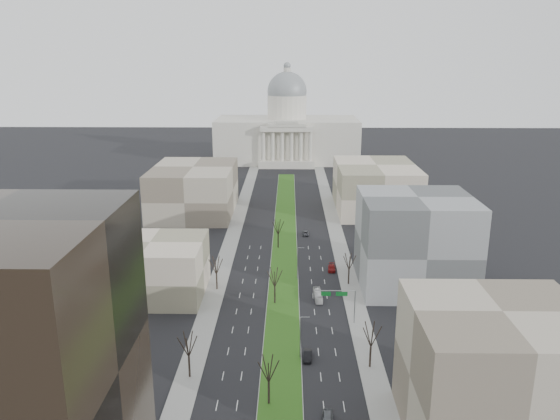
# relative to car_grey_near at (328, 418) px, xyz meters

# --- Properties ---
(ground) EXTENTS (600.00, 600.00, 0.00)m
(ground) POSITION_rel_car_grey_near_xyz_m (-7.88, 84.81, -0.79)
(ground) COLOR black
(ground) RESTS_ON ground
(median) EXTENTS (8.00, 222.03, 0.20)m
(median) POSITION_rel_car_grey_near_xyz_m (-7.88, 83.80, -0.69)
(median) COLOR #999993
(median) RESTS_ON ground
(sidewalk_left) EXTENTS (5.00, 330.00, 0.15)m
(sidewalk_left) POSITION_rel_car_grey_near_xyz_m (-25.38, 59.81, -0.72)
(sidewalk_left) COLOR gray
(sidewalk_left) RESTS_ON ground
(sidewalk_right) EXTENTS (5.00, 330.00, 0.15)m
(sidewalk_right) POSITION_rel_car_grey_near_xyz_m (9.62, 59.81, -0.72)
(sidewalk_right) COLOR gray
(sidewalk_right) RESTS_ON ground
(capitol) EXTENTS (80.00, 46.00, 55.00)m
(capitol) POSITION_rel_car_grey_near_xyz_m (-7.88, 234.40, 15.51)
(capitol) COLOR beige
(capitol) RESTS_ON ground
(building_beige_left) EXTENTS (26.00, 22.00, 14.00)m
(building_beige_left) POSITION_rel_car_grey_near_xyz_m (-40.88, 49.81, 6.21)
(building_beige_left) COLOR gray
(building_beige_left) RESTS_ON ground
(building_tan_right) EXTENTS (26.00, 24.00, 22.00)m
(building_tan_right) POSITION_rel_car_grey_near_xyz_m (25.12, -3.19, 10.21)
(building_tan_right) COLOR #7A6E5E
(building_tan_right) RESTS_ON ground
(building_grey_right) EXTENTS (28.00, 26.00, 24.00)m
(building_grey_right) POSITION_rel_car_grey_near_xyz_m (26.12, 56.81, 11.21)
(building_grey_right) COLOR #595C5E
(building_grey_right) RESTS_ON ground
(building_far_left) EXTENTS (30.00, 40.00, 18.00)m
(building_far_left) POSITION_rel_car_grey_near_xyz_m (-42.88, 124.81, 8.21)
(building_far_left) COLOR #7A6E5E
(building_far_left) RESTS_ON ground
(building_far_right) EXTENTS (30.00, 40.00, 18.00)m
(building_far_right) POSITION_rel_car_grey_near_xyz_m (27.12, 129.81, 8.21)
(building_far_right) COLOR gray
(building_far_right) RESTS_ON ground
(tree_left_mid) EXTENTS (5.40, 5.40, 9.72)m
(tree_left_mid) POSITION_rel_car_grey_near_xyz_m (-25.08, 12.81, 6.20)
(tree_left_mid) COLOR black
(tree_left_mid) RESTS_ON ground
(tree_left_far) EXTENTS (5.28, 5.28, 9.50)m
(tree_left_far) POSITION_rel_car_grey_near_xyz_m (-25.08, 52.81, 6.05)
(tree_left_far) COLOR black
(tree_left_far) RESTS_ON ground
(tree_right_mid) EXTENTS (5.52, 5.52, 9.94)m
(tree_right_mid) POSITION_rel_car_grey_near_xyz_m (9.32, 16.81, 6.36)
(tree_right_mid) COLOR black
(tree_right_mid) RESTS_ON ground
(tree_right_far) EXTENTS (5.04, 5.04, 9.07)m
(tree_right_far) POSITION_rel_car_grey_near_xyz_m (9.32, 56.81, 5.73)
(tree_right_far) COLOR black
(tree_right_far) RESTS_ON ground
(tree_median_a) EXTENTS (5.40, 5.40, 9.72)m
(tree_median_a) POSITION_rel_car_grey_near_xyz_m (-9.88, 4.81, 6.20)
(tree_median_a) COLOR black
(tree_median_a) RESTS_ON ground
(tree_median_b) EXTENTS (5.40, 5.40, 9.72)m
(tree_median_b) POSITION_rel_car_grey_near_xyz_m (-9.88, 44.81, 6.20)
(tree_median_b) COLOR black
(tree_median_b) RESTS_ON ground
(tree_median_c) EXTENTS (5.40, 5.40, 9.72)m
(tree_median_c) POSITION_rel_car_grey_near_xyz_m (-9.88, 84.81, 6.20)
(tree_median_c) COLOR black
(tree_median_c) RESTS_ON ground
(streetlamp_median_b) EXTENTS (1.90, 0.20, 9.16)m
(streetlamp_median_b) POSITION_rel_car_grey_near_xyz_m (-4.12, 19.81, 4.01)
(streetlamp_median_b) COLOR gray
(streetlamp_median_b) RESTS_ON ground
(streetlamp_median_c) EXTENTS (1.90, 0.20, 9.16)m
(streetlamp_median_c) POSITION_rel_car_grey_near_xyz_m (-4.12, 59.81, 4.01)
(streetlamp_median_c) COLOR gray
(streetlamp_median_c) RESTS_ON ground
(mast_arm_signs) EXTENTS (9.12, 0.24, 8.09)m
(mast_arm_signs) POSITION_rel_car_grey_near_xyz_m (5.61, 34.84, 5.31)
(mast_arm_signs) COLOR gray
(mast_arm_signs) RESTS_ON ground
(car_grey_near) EXTENTS (2.25, 4.80, 1.59)m
(car_grey_near) POSITION_rel_car_grey_near_xyz_m (0.00, 0.00, 0.00)
(car_grey_near) COLOR #575B60
(car_grey_near) RESTS_ON ground
(car_black) EXTENTS (1.87, 4.74, 1.54)m
(car_black) POSITION_rel_car_grey_near_xyz_m (-2.68, 19.71, -0.03)
(car_black) COLOR black
(car_black) RESTS_ON ground
(car_red) EXTENTS (2.46, 5.26, 1.48)m
(car_red) POSITION_rel_car_grey_near_xyz_m (5.62, 66.45, -0.05)
(car_red) COLOR maroon
(car_red) RESTS_ON ground
(car_grey_far) EXTENTS (2.04, 4.40, 1.22)m
(car_grey_far) POSITION_rel_car_grey_near_xyz_m (-0.85, 97.84, -0.18)
(car_grey_far) COLOR #44444A
(car_grey_far) RESTS_ON ground
(box_van) EXTENTS (2.09, 7.40, 2.04)m
(box_van) POSITION_rel_car_grey_near_xyz_m (0.76, 47.51, 0.23)
(box_van) COLOR white
(box_van) RESTS_ON ground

